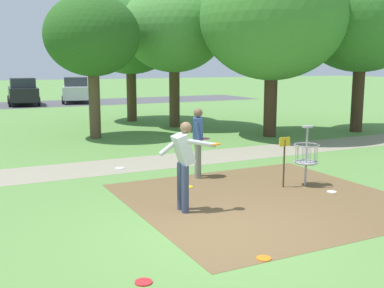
# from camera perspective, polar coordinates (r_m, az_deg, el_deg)

# --- Properties ---
(ground_plane) EXTENTS (160.00, 160.00, 0.00)m
(ground_plane) POSITION_cam_1_polar(r_m,az_deg,el_deg) (7.92, 3.07, -10.74)
(ground_plane) COLOR #5B8942
(dirt_tee_pad) EXTENTS (5.39, 5.23, 0.01)m
(dirt_tee_pad) POSITION_cam_1_polar(r_m,az_deg,el_deg) (9.89, 8.79, -6.61)
(dirt_tee_pad) COLOR brown
(dirt_tee_pad) RESTS_ON ground
(disc_golf_basket) EXTENTS (0.98, 0.58, 1.39)m
(disc_golf_basket) POSITION_cam_1_polar(r_m,az_deg,el_deg) (10.95, 13.48, -1.13)
(disc_golf_basket) COLOR #9E9EA3
(disc_golf_basket) RESTS_ON ground
(player_foreground_watching) EXTENTS (0.45, 0.48, 1.71)m
(player_foreground_watching) POSITION_cam_1_polar(r_m,az_deg,el_deg) (11.42, 0.75, 0.66)
(player_foreground_watching) COLOR slate
(player_foreground_watching) RESTS_ON ground
(player_waiting_left) EXTENTS (1.08, 0.55, 1.71)m
(player_waiting_left) POSITION_cam_1_polar(r_m,az_deg,el_deg) (8.76, -0.99, -2.00)
(player_waiting_left) COLOR #384260
(player_waiting_left) RESTS_ON ground
(frisbee_near_basket) EXTENTS (0.23, 0.23, 0.02)m
(frisbee_near_basket) POSITION_cam_1_polar(r_m,az_deg,el_deg) (6.27, -5.92, -16.38)
(frisbee_near_basket) COLOR red
(frisbee_near_basket) RESTS_ON ground
(frisbee_by_tee) EXTENTS (0.21, 0.21, 0.02)m
(frisbee_by_tee) POSITION_cam_1_polar(r_m,az_deg,el_deg) (6.99, 8.73, -13.60)
(frisbee_by_tee) COLOR orange
(frisbee_by_tee) RESTS_ON ground
(frisbee_mid_grass) EXTENTS (0.25, 0.25, 0.02)m
(frisbee_mid_grass) POSITION_cam_1_polar(r_m,az_deg,el_deg) (10.66, -0.54, -5.25)
(frisbee_mid_grass) COLOR gold
(frisbee_mid_grass) RESTS_ON ground
(frisbee_far_right) EXTENTS (0.25, 0.25, 0.02)m
(frisbee_far_right) POSITION_cam_1_polar(r_m,az_deg,el_deg) (12.70, -8.81, -2.93)
(frisbee_far_right) COLOR white
(frisbee_far_right) RESTS_ON ground
(frisbee_scattered_a) EXTENTS (0.21, 0.21, 0.02)m
(frisbee_scattered_a) POSITION_cam_1_polar(r_m,az_deg,el_deg) (10.71, 16.65, -5.60)
(frisbee_scattered_a) COLOR white
(frisbee_scattered_a) RESTS_ON ground
(tree_near_left) EXTENTS (3.50, 3.50, 5.28)m
(tree_near_left) POSITION_cam_1_polar(r_m,az_deg,el_deg) (17.89, -12.06, 12.72)
(tree_near_left) COLOR brown
(tree_near_left) RESTS_ON ground
(tree_near_right) EXTENTS (5.10, 5.10, 6.77)m
(tree_near_right) POSITION_cam_1_polar(r_m,az_deg,el_deg) (20.47, 20.03, 14.25)
(tree_near_right) COLOR #422D1E
(tree_near_right) RESTS_ON ground
(tree_mid_left) EXTENTS (4.51, 4.51, 6.23)m
(tree_mid_left) POSITION_cam_1_polar(r_m,az_deg,el_deg) (20.82, -2.20, 13.92)
(tree_mid_left) COLOR #4C3823
(tree_mid_left) RESTS_ON ground
(tree_mid_center) EXTENTS (4.82, 4.82, 6.38)m
(tree_mid_center) POSITION_cam_1_polar(r_m,az_deg,el_deg) (23.08, -7.53, 13.48)
(tree_mid_center) COLOR #4C3823
(tree_mid_center) RESTS_ON ground
(tree_far_left) EXTENTS (5.47, 5.47, 6.80)m
(tree_far_left) POSITION_cam_1_polar(r_m,az_deg,el_deg) (18.29, 9.81, 14.89)
(tree_far_left) COLOR #422D1E
(tree_far_left) RESTS_ON ground
(parking_lot_strip) EXTENTS (36.00, 6.00, 0.01)m
(parking_lot_strip) POSITION_cam_1_polar(r_m,az_deg,el_deg) (34.35, -20.44, 4.50)
(parking_lot_strip) COLOR #4C4C51
(parking_lot_strip) RESTS_ON ground
(parked_car_center_left) EXTENTS (2.21, 4.32, 1.84)m
(parked_car_center_left) POSITION_cam_1_polar(r_m,az_deg,el_deg) (34.03, -19.90, 6.04)
(parked_car_center_left) COLOR black
(parked_car_center_left) RESTS_ON ground
(parked_car_center_right) EXTENTS (2.74, 4.51, 1.84)m
(parked_car_center_right) POSITION_cam_1_polar(r_m,az_deg,el_deg) (35.11, -13.89, 6.43)
(parked_car_center_right) COLOR silver
(parked_car_center_right) RESTS_ON ground
(gravel_path) EXTENTS (40.00, 1.90, 0.00)m
(gravel_path) POSITION_cam_1_polar(r_m,az_deg,el_deg) (13.01, -9.54, -2.67)
(gravel_path) COLOR gray
(gravel_path) RESTS_ON ground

